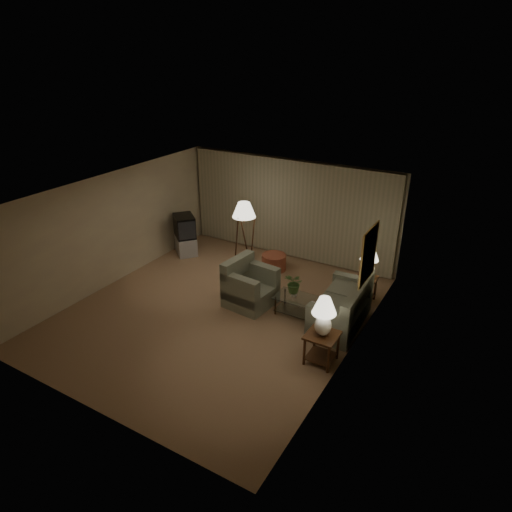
{
  "coord_description": "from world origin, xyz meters",
  "views": [
    {
      "loc": [
        5.07,
        -7.04,
        5.38
      ],
      "look_at": [
        0.62,
        0.6,
        1.24
      ],
      "focal_mm": 32.0,
      "sensor_mm": 36.0,
      "label": 1
    }
  ],
  "objects_px": {
    "coffee_table": "(300,304)",
    "ottoman": "(274,262)",
    "side_table_far": "(366,285)",
    "table_lamp_far": "(369,260)",
    "armchair": "(251,288)",
    "table_lamp_near": "(324,313)",
    "crt_tv": "(184,226)",
    "floor_lamp": "(244,235)",
    "side_table_near": "(322,343)",
    "vase": "(294,294)",
    "tv_cabinet": "(186,244)",
    "sofa": "(340,308)"
  },
  "relations": [
    {
      "from": "side_table_near",
      "to": "tv_cabinet",
      "type": "height_order",
      "value": "side_table_near"
    },
    {
      "from": "side_table_far",
      "to": "vase",
      "type": "bearing_deg",
      "value": -130.95
    },
    {
      "from": "table_lamp_near",
      "to": "crt_tv",
      "type": "bearing_deg",
      "value": 153.39
    },
    {
      "from": "coffee_table",
      "to": "floor_lamp",
      "type": "height_order",
      "value": "floor_lamp"
    },
    {
      "from": "side_table_near",
      "to": "floor_lamp",
      "type": "relative_size",
      "value": 0.33
    },
    {
      "from": "vase",
      "to": "floor_lamp",
      "type": "bearing_deg",
      "value": 147.5
    },
    {
      "from": "coffee_table",
      "to": "ottoman",
      "type": "bearing_deg",
      "value": 132.55
    },
    {
      "from": "table_lamp_near",
      "to": "coffee_table",
      "type": "relative_size",
      "value": 0.7
    },
    {
      "from": "vase",
      "to": "coffee_table",
      "type": "bearing_deg",
      "value": 0.0
    },
    {
      "from": "side_table_far",
      "to": "ottoman",
      "type": "height_order",
      "value": "side_table_far"
    },
    {
      "from": "table_lamp_far",
      "to": "crt_tv",
      "type": "height_order",
      "value": "table_lamp_far"
    },
    {
      "from": "armchair",
      "to": "side_table_near",
      "type": "bearing_deg",
      "value": -111.24
    },
    {
      "from": "sofa",
      "to": "armchair",
      "type": "bearing_deg",
      "value": -85.26
    },
    {
      "from": "side_table_near",
      "to": "floor_lamp",
      "type": "xyz_separation_m",
      "value": [
        -3.23,
        2.56,
        0.54
      ]
    },
    {
      "from": "floor_lamp",
      "to": "vase",
      "type": "xyz_separation_m",
      "value": [
        2.06,
        -1.31,
        -0.47
      ]
    },
    {
      "from": "ottoman",
      "to": "sofa",
      "type": "bearing_deg",
      "value": -33.15
    },
    {
      "from": "table_lamp_near",
      "to": "ottoman",
      "type": "bearing_deg",
      "value": 131.18
    },
    {
      "from": "tv_cabinet",
      "to": "coffee_table",
      "type": "bearing_deg",
      "value": 22.28
    },
    {
      "from": "armchair",
      "to": "table_lamp_far",
      "type": "xyz_separation_m",
      "value": [
        2.18,
        1.48,
        0.6
      ]
    },
    {
      "from": "side_table_near",
      "to": "table_lamp_near",
      "type": "relative_size",
      "value": 0.78
    },
    {
      "from": "table_lamp_near",
      "to": "ottoman",
      "type": "relative_size",
      "value": 1.21
    },
    {
      "from": "side_table_far",
      "to": "vase",
      "type": "xyz_separation_m",
      "value": [
        -1.17,
        -1.35,
        0.09
      ]
    },
    {
      "from": "tv_cabinet",
      "to": "vase",
      "type": "xyz_separation_m",
      "value": [
        4.03,
        -1.36,
        0.23
      ]
    },
    {
      "from": "coffee_table",
      "to": "floor_lamp",
      "type": "xyz_separation_m",
      "value": [
        -2.21,
        1.31,
        0.68
      ]
    },
    {
      "from": "table_lamp_near",
      "to": "floor_lamp",
      "type": "bearing_deg",
      "value": 141.59
    },
    {
      "from": "coffee_table",
      "to": "crt_tv",
      "type": "height_order",
      "value": "crt_tv"
    },
    {
      "from": "sofa",
      "to": "crt_tv",
      "type": "height_order",
      "value": "crt_tv"
    },
    {
      "from": "sofa",
      "to": "ottoman",
      "type": "bearing_deg",
      "value": -124.98
    },
    {
      "from": "side_table_far",
      "to": "coffee_table",
      "type": "relative_size",
      "value": 0.55
    },
    {
      "from": "sofa",
      "to": "side_table_near",
      "type": "height_order",
      "value": "sofa"
    },
    {
      "from": "floor_lamp",
      "to": "vase",
      "type": "height_order",
      "value": "floor_lamp"
    },
    {
      "from": "vase",
      "to": "armchair",
      "type": "bearing_deg",
      "value": -172.45
    },
    {
      "from": "table_lamp_near",
      "to": "coffee_table",
      "type": "bearing_deg",
      "value": 129.26
    },
    {
      "from": "crt_tv",
      "to": "tv_cabinet",
      "type": "bearing_deg",
      "value": 0.0
    },
    {
      "from": "side_table_far",
      "to": "floor_lamp",
      "type": "relative_size",
      "value": 0.33
    },
    {
      "from": "side_table_far",
      "to": "vase",
      "type": "height_order",
      "value": "side_table_far"
    },
    {
      "from": "table_lamp_near",
      "to": "coffee_table",
      "type": "xyz_separation_m",
      "value": [
        -1.02,
        1.25,
        -0.77
      ]
    },
    {
      "from": "side_table_far",
      "to": "coffee_table",
      "type": "distance_m",
      "value": 1.7
    },
    {
      "from": "side_table_far",
      "to": "table_lamp_far",
      "type": "distance_m",
      "value": 0.63
    },
    {
      "from": "coffee_table",
      "to": "side_table_far",
      "type": "bearing_deg",
      "value": 52.89
    },
    {
      "from": "armchair",
      "to": "ottoman",
      "type": "bearing_deg",
      "value": 17.65
    },
    {
      "from": "armchair",
      "to": "table_lamp_near",
      "type": "bearing_deg",
      "value": -111.24
    },
    {
      "from": "coffee_table",
      "to": "table_lamp_near",
      "type": "bearing_deg",
      "value": -50.74
    },
    {
      "from": "table_lamp_far",
      "to": "ottoman",
      "type": "relative_size",
      "value": 1.13
    },
    {
      "from": "armchair",
      "to": "floor_lamp",
      "type": "relative_size",
      "value": 0.65
    },
    {
      "from": "side_table_near",
      "to": "floor_lamp",
      "type": "height_order",
      "value": "floor_lamp"
    },
    {
      "from": "crt_tv",
      "to": "floor_lamp",
      "type": "distance_m",
      "value": 1.98
    },
    {
      "from": "sofa",
      "to": "tv_cabinet",
      "type": "height_order",
      "value": "sofa"
    },
    {
      "from": "armchair",
      "to": "coffee_table",
      "type": "bearing_deg",
      "value": -77.54
    },
    {
      "from": "table_lamp_far",
      "to": "vase",
      "type": "bearing_deg",
      "value": -130.95
    }
  ]
}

